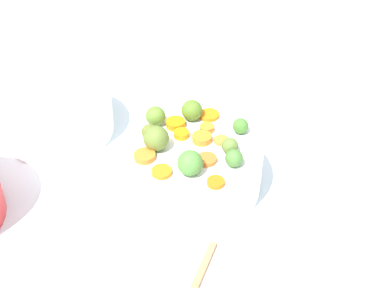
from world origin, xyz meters
The scene contains 21 objects.
tabletop centered at (0.00, 0.00, 0.01)m, with size 2.40×2.40×0.02m, color white.
serving_bowl_carrots centered at (-0.02, -0.01, 0.06)m, with size 0.24×0.24×0.08m, color white.
carrot_slice_0 centered at (-0.11, 0.04, 0.11)m, with size 0.03×0.03×0.01m, color orange.
carrot_slice_1 centered at (0.02, 0.06, 0.11)m, with size 0.04×0.04×0.01m, color orange.
carrot_slice_2 centered at (-0.03, 0.07, 0.11)m, with size 0.03×0.03×0.01m, color orange.
carrot_slice_3 centered at (-0.01, -0.06, 0.11)m, with size 0.03×0.03×0.01m, color orange.
carrot_slice_4 centered at (0.01, -0.02, 0.11)m, with size 0.03×0.03×0.01m, color orange.
carrot_slice_5 centered at (0.01, -0.10, 0.11)m, with size 0.04×0.04×0.01m, color orange.
carrot_slice_6 centered at (-0.02, -0.03, 0.11)m, with size 0.03×0.03×0.01m, color orange.
carrot_slice_7 centered at (-0.06, 0.01, 0.11)m, with size 0.03×0.03×0.01m, color orange.
carrot_slice_8 centered at (-0.05, -0.05, 0.11)m, with size 0.03×0.03×0.01m, color orange.
carrot_slice_9 centered at (0.04, -0.04, 0.11)m, with size 0.03×0.03×0.01m, color orange.
brussels_sprout_0 centered at (-0.10, -0.02, 0.12)m, with size 0.03×0.03×0.03m, color #497A35.
brussels_sprout_1 centered at (0.02, 0.03, 0.13)m, with size 0.04×0.04×0.04m, color olive.
brussels_sprout_2 centered at (-0.06, -0.09, 0.12)m, with size 0.03×0.03×0.03m, color #467E2F.
brussels_sprout_3 centered at (0.05, 0.02, 0.12)m, with size 0.03×0.03×0.03m, color olive.
brussels_sprout_4 centered at (-0.08, -0.04, 0.12)m, with size 0.03×0.03×0.03m, color olive.
brussels_sprout_5 centered at (-0.06, 0.04, 0.12)m, with size 0.04×0.04×0.04m, color #4E8839.
brussels_sprout_6 centered at (0.07, -0.02, 0.12)m, with size 0.04×0.04×0.04m, color olive.
brussels_sprout_7 centered at (0.03, -0.07, 0.12)m, with size 0.04×0.04×0.04m, color #557C27.
casserole_dish centered at (0.29, 0.04, 0.06)m, with size 0.22×0.22×0.08m, color white.
Camera 1 is at (-0.47, 0.54, 0.67)m, focal length 49.92 mm.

